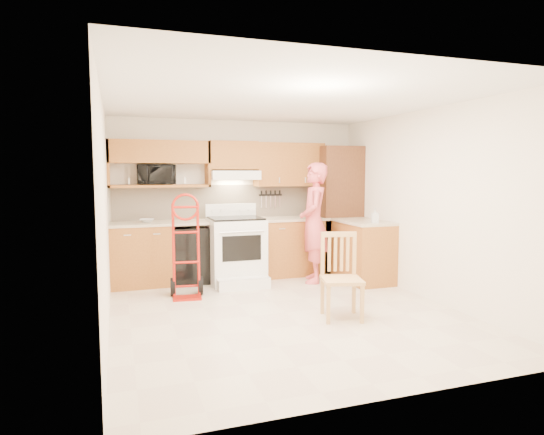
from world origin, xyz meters
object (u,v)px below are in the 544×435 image
microwave (156,175)px  hand_truck (186,251)px  range (237,245)px  dining_chair (342,277)px  person (314,223)px

microwave → hand_truck: 1.46m
range → dining_chair: size_ratio=1.21×
microwave → range: size_ratio=0.46×
hand_truck → dining_chair: (1.55, -1.49, -0.14)m
microwave → person: 2.49m
hand_truck → dining_chair: 2.15m
person → hand_truck: person is taller
range → hand_truck: bearing=-146.9°
range → hand_truck: (-0.84, -0.55, 0.04)m
microwave → person: bearing=-19.3°
person → dining_chair: bearing=6.2°
person → hand_truck: (-1.98, -0.28, -0.28)m
person → hand_truck: 2.02m
microwave → hand_truck: (0.29, -1.01, -1.01)m
microwave → person: person is taller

